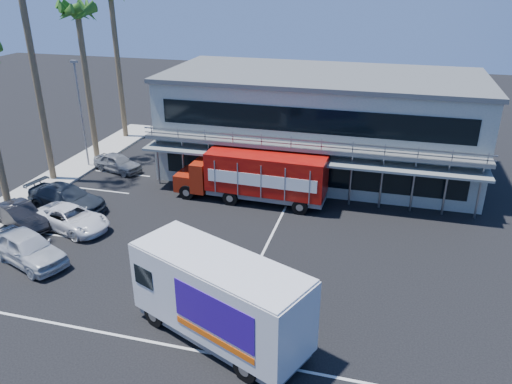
% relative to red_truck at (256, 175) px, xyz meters
% --- Properties ---
extents(ground, '(120.00, 120.00, 0.00)m').
position_rel_red_truck_xyz_m(ground, '(0.08, -8.29, -1.83)').
color(ground, black).
rests_on(ground, ground).
extents(building, '(22.40, 12.00, 7.30)m').
position_rel_red_truck_xyz_m(building, '(3.08, 6.65, 1.82)').
color(building, gray).
rests_on(building, ground).
extents(curb_strip, '(3.00, 32.00, 0.16)m').
position_rel_red_truck_xyz_m(curb_strip, '(-14.92, -2.29, -1.75)').
color(curb_strip, '#A5A399').
rests_on(curb_strip, ground).
extents(palm_e, '(2.80, 2.80, 12.25)m').
position_rel_red_truck_xyz_m(palm_e, '(-14.62, 4.71, 8.74)').
color(palm_e, brown).
rests_on(palm_e, ground).
extents(palm_f, '(2.80, 2.80, 13.25)m').
position_rel_red_truck_xyz_m(palm_f, '(-15.02, 10.21, 9.64)').
color(palm_f, brown).
rests_on(palm_f, ground).
extents(light_pole_far, '(0.50, 0.25, 8.09)m').
position_rel_red_truck_xyz_m(light_pole_far, '(-14.12, 2.71, 2.67)').
color(light_pole_far, gray).
rests_on(light_pole_far, ground).
extents(red_truck, '(10.00, 2.73, 3.34)m').
position_rel_red_truck_xyz_m(red_truck, '(0.00, 0.00, 0.00)').
color(red_truck, maroon).
rests_on(red_truck, ground).
extents(white_van, '(8.05, 5.45, 3.73)m').
position_rel_red_truck_xyz_m(white_van, '(2.07, -13.29, 0.15)').
color(white_van, silver).
rests_on(white_van, ground).
extents(parked_car_a, '(5.29, 3.60, 1.67)m').
position_rel_red_truck_xyz_m(parked_car_a, '(-9.42, -10.29, -1.00)').
color(parked_car_a, silver).
rests_on(parked_car_a, ground).
extents(parked_car_b, '(4.55, 3.16, 1.42)m').
position_rel_red_truck_xyz_m(parked_car_b, '(-12.42, -7.09, -1.12)').
color(parked_car_b, black).
rests_on(parked_car_b, ground).
extents(parked_car_c, '(5.28, 3.47, 1.35)m').
position_rel_red_truck_xyz_m(parked_car_c, '(-9.42, -6.49, -1.16)').
color(parked_car_c, white).
rests_on(parked_car_c, ground).
extents(parked_car_d, '(5.71, 3.19, 1.56)m').
position_rel_red_truck_xyz_m(parked_car_d, '(-11.21, -4.29, -1.05)').
color(parked_car_d, '#292F37').
rests_on(parked_car_d, ground).
extents(parked_car_e, '(4.23, 2.62, 1.34)m').
position_rel_red_truck_xyz_m(parked_car_e, '(-11.47, 2.51, -1.16)').
color(parked_car_e, slate).
rests_on(parked_car_e, ground).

